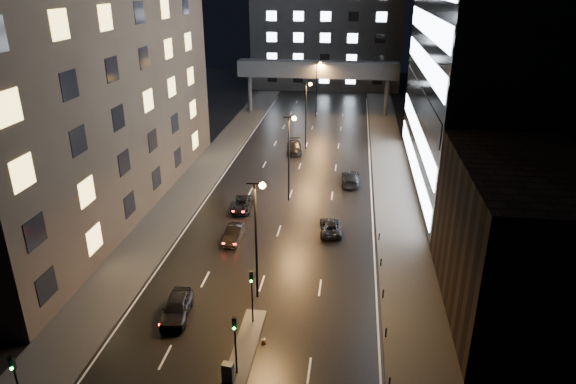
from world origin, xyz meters
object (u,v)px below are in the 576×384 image
(car_away_c, at_px, (242,204))
(car_toward_b, at_px, (350,178))
(car_away_b, at_px, (234,234))
(utility_cabinet, at_px, (228,372))
(car_away_d, at_px, (294,147))
(car_away_a, at_px, (177,307))
(car_toward_a, at_px, (331,227))

(car_away_c, relative_size, car_toward_b, 0.85)
(car_away_b, relative_size, car_toward_b, 0.80)
(car_away_c, height_order, utility_cabinet, utility_cabinet)
(car_away_b, height_order, car_toward_b, car_toward_b)
(car_away_d, bearing_deg, car_away_b, -102.99)
(car_away_d, xyz_separation_m, utility_cabinet, (1.40, -47.82, 0.03))
(car_away_a, distance_m, car_away_c, 20.11)
(car_away_a, distance_m, car_away_d, 41.73)
(car_toward_b, bearing_deg, car_away_d, -55.65)
(car_away_b, xyz_separation_m, car_toward_a, (9.44, 2.97, -0.08))
(car_away_d, relative_size, utility_cabinet, 4.10)
(car_away_c, height_order, car_toward_a, car_away_c)
(car_toward_a, xyz_separation_m, car_toward_b, (1.77, 13.92, 0.15))
(car_away_b, height_order, utility_cabinet, utility_cabinet)
(car_toward_b, bearing_deg, car_away_b, 54.77)
(car_away_b, bearing_deg, car_away_c, 96.79)
(car_away_a, bearing_deg, car_toward_b, 59.87)
(car_away_a, xyz_separation_m, utility_cabinet, (5.56, -6.30, -0.03))
(car_toward_a, height_order, utility_cabinet, utility_cabinet)
(car_toward_a, bearing_deg, utility_cabinet, 71.13)
(car_away_a, xyz_separation_m, car_away_c, (0.78, 20.09, -0.19))
(utility_cabinet, bearing_deg, car_toward_a, 83.58)
(car_away_b, xyz_separation_m, car_toward_b, (11.22, 16.88, 0.07))
(car_away_a, height_order, car_toward_b, car_away_a)
(car_away_c, height_order, car_away_d, car_away_d)
(car_away_b, xyz_separation_m, car_away_c, (-0.75, 7.29, -0.08))
(car_toward_a, xyz_separation_m, utility_cabinet, (-5.41, -22.07, 0.16))
(car_toward_a, relative_size, car_toward_b, 0.84)
(car_away_b, xyz_separation_m, utility_cabinet, (4.03, -19.10, 0.08))
(car_toward_a, bearing_deg, car_away_a, 50.09)
(car_away_a, height_order, car_toward_a, car_away_a)
(utility_cabinet, bearing_deg, car_away_d, 99.04)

